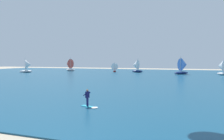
{
  "coord_description": "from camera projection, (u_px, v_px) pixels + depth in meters",
  "views": [
    {
      "loc": [
        5.89,
        -4.08,
        4.55
      ],
      "look_at": [
        -0.78,
        15.99,
        3.54
      ],
      "focal_mm": 33.64,
      "sensor_mm": 36.0,
      "label": 1
    }
  ],
  "objects": [
    {
      "name": "sailboat_outermost",
      "position": [
        136.0,
        66.0,
        76.11
      ],
      "size": [
        4.38,
        3.79,
        4.98
      ],
      "color": "navy",
      "rests_on": "ocean"
    },
    {
      "name": "kitesurfer",
      "position": [
        89.0,
        101.0,
        19.86
      ],
      "size": [
        2.02,
        1.26,
        1.67
      ],
      "color": "#26B2CC",
      "rests_on": "ocean"
    },
    {
      "name": "sailboat_far_right",
      "position": [
        115.0,
        67.0,
        77.9
      ],
      "size": [
        2.85,
        3.25,
        3.66
      ],
      "color": "maroon",
      "rests_on": "ocean"
    },
    {
      "name": "sailboat_mid_left",
      "position": [
        69.0,
        65.0,
        85.28
      ],
      "size": [
        4.81,
        4.17,
        5.45
      ],
      "color": "white",
      "rests_on": "ocean"
    },
    {
      "name": "ocean",
      "position": [
        157.0,
        77.0,
        54.17
      ],
      "size": [
        160.0,
        90.0,
        0.1
      ],
      "primitive_type": "cube",
      "color": "navy",
      "rests_on": "ground"
    },
    {
      "name": "sailboat_leading",
      "position": [
        222.0,
        67.0,
        61.32
      ],
      "size": [
        4.61,
        4.32,
        5.12
      ],
      "color": "silver",
      "rests_on": "ocean"
    },
    {
      "name": "sailboat_heeled_over",
      "position": [
        28.0,
        66.0,
        74.52
      ],
      "size": [
        4.61,
        4.56,
        5.2
      ],
      "color": "silver",
      "rests_on": "ocean"
    },
    {
      "name": "sailboat_anchored_offshore",
      "position": [
        183.0,
        66.0,
        65.31
      ],
      "size": [
        5.05,
        4.53,
        5.61
      ],
      "color": "navy",
      "rests_on": "ocean"
    }
  ]
}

